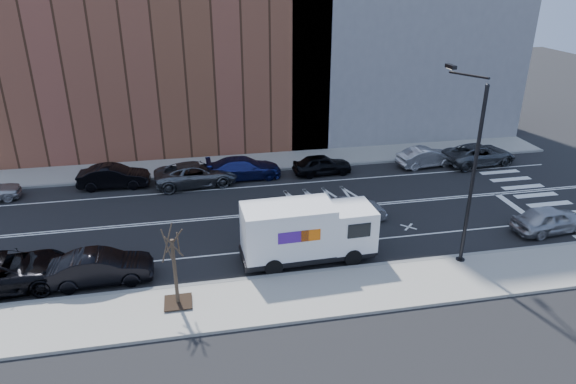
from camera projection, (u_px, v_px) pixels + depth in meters
name	position (u px, v px, depth m)	size (l,w,h in m)	color
ground	(295.00, 211.00, 31.38)	(120.00, 120.00, 0.00)	black
sidewalk_near	(334.00, 292.00, 23.44)	(44.00, 3.60, 0.15)	gray
sidewalk_far	(271.00, 161.00, 39.25)	(44.00, 3.60, 0.15)	gray
curb_near	(324.00, 271.00, 25.06)	(44.00, 0.25, 0.17)	gray
curb_far	(275.00, 169.00, 37.63)	(44.00, 0.25, 0.17)	gray
crosswalk	(529.00, 191.00, 34.21)	(3.00, 14.00, 0.01)	white
road_markings	(295.00, 211.00, 31.37)	(40.00, 8.60, 0.01)	white
bldg_brick	(153.00, 5.00, 39.54)	(26.00, 10.00, 22.00)	brown
streetlight	(469.00, 165.00, 24.36)	(0.44, 4.02, 9.34)	black
street_tree	(176.00, 278.00, 22.01)	(1.20, 1.20, 3.75)	black
fedex_van	(307.00, 231.00, 25.60)	(6.82, 2.58, 3.08)	black
far_parked_b	(114.00, 176.00, 34.55)	(1.62, 4.65, 1.53)	black
far_parked_c	(196.00, 174.00, 34.91)	(2.59, 5.63, 1.56)	#515459
far_parked_d	(244.00, 168.00, 36.03)	(2.13, 5.23, 1.52)	navy
far_parked_e	(322.00, 165.00, 36.76)	(1.69, 4.20, 1.43)	black
far_parked_f	(426.00, 157.00, 38.19)	(1.53, 4.38, 1.44)	#A4A5A9
far_parked_g	(479.00, 154.00, 38.58)	(2.57, 5.58, 1.55)	#484B4F
driving_sedan	(350.00, 212.00, 29.75)	(1.46, 4.19, 1.38)	#9F9EA3
near_parked_rear_a	(101.00, 268.00, 24.06)	(1.64, 4.70, 1.55)	black
near_parked_rear_b	(3.00, 272.00, 23.58)	(2.79, 6.04, 1.68)	black
near_parked_front	(550.00, 219.00, 28.70)	(1.77, 4.40, 1.50)	#ACACB1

